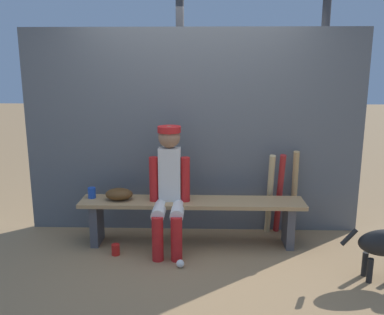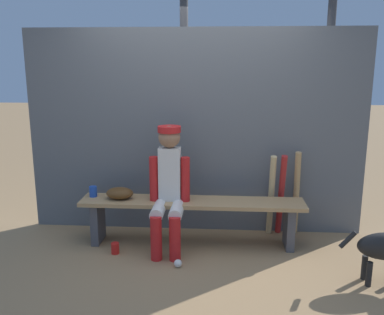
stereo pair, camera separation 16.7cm
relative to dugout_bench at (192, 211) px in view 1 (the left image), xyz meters
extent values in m
plane|color=#9E7A51|center=(0.00, 0.00, -0.37)|extent=(30.00, 30.00, 0.00)
cube|color=#595E63|center=(0.00, 0.42, 0.74)|extent=(3.67, 0.03, 2.21)
cube|color=tan|center=(0.00, 0.00, 0.09)|extent=(2.29, 0.36, 0.04)
cube|color=#4C4C51|center=(-0.99, 0.00, -0.15)|extent=(0.08, 0.29, 0.44)
cube|color=#4C4C51|center=(0.99, 0.00, -0.15)|extent=(0.08, 0.29, 0.44)
cube|color=silver|center=(-0.23, 0.00, 0.38)|extent=(0.22, 0.13, 0.55)
sphere|color=#9E7051|center=(-0.23, 0.00, 0.77)|extent=(0.22, 0.22, 0.22)
cylinder|color=red|center=(-0.23, 0.00, 0.84)|extent=(0.23, 0.23, 0.06)
cylinder|color=silver|center=(-0.32, -0.19, 0.07)|extent=(0.13, 0.38, 0.13)
cylinder|color=red|center=(-0.32, -0.38, -0.15)|extent=(0.11, 0.11, 0.44)
cylinder|color=red|center=(-0.39, -0.02, 0.33)|extent=(0.09, 0.09, 0.46)
cylinder|color=silver|center=(-0.14, -0.19, 0.07)|extent=(0.13, 0.38, 0.13)
cylinder|color=red|center=(-0.14, -0.38, -0.15)|extent=(0.11, 0.11, 0.44)
cylinder|color=red|center=(-0.07, -0.02, 0.33)|extent=(0.09, 0.09, 0.46)
ellipsoid|color=#593819|center=(-0.75, 0.00, 0.17)|extent=(0.28, 0.20, 0.12)
cylinder|color=tan|center=(0.83, 0.26, 0.09)|extent=(0.07, 0.24, 0.92)
cylinder|color=#B22323|center=(0.94, 0.28, 0.09)|extent=(0.07, 0.25, 0.92)
cylinder|color=tan|center=(1.11, 0.34, 0.10)|extent=(0.10, 0.19, 0.94)
sphere|color=white|center=(-0.09, -0.52, -0.33)|extent=(0.07, 0.07, 0.07)
cylinder|color=red|center=(-0.74, -0.28, -0.31)|extent=(0.08, 0.08, 0.11)
cylinder|color=#1E47AD|center=(-1.04, 0.05, 0.17)|extent=(0.08, 0.08, 0.11)
cylinder|color=#3F3F42|center=(-0.18, 1.19, 1.00)|extent=(0.10, 0.10, 2.73)
cylinder|color=#3F3F42|center=(1.56, 1.19, 1.00)|extent=(0.10, 0.10, 2.73)
cylinder|color=black|center=(1.37, -0.68, 0.02)|extent=(0.15, 0.04, 0.16)
cylinder|color=black|center=(1.55, -0.62, -0.26)|extent=(0.05, 0.05, 0.22)
cylinder|color=black|center=(1.55, -0.74, -0.26)|extent=(0.05, 0.05, 0.22)
camera|label=1|loc=(0.12, -4.09, 1.49)|focal=39.32mm
camera|label=2|loc=(0.29, -4.08, 1.49)|focal=39.32mm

